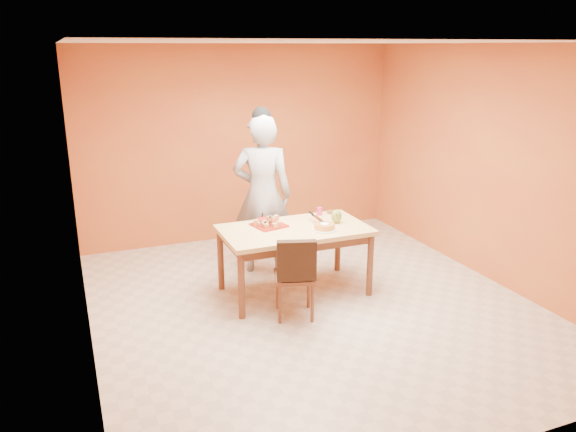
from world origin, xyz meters
name	(u,v)px	position (x,y,z in m)	size (l,w,h in m)	color
floor	(313,305)	(0.00, 0.00, 0.00)	(5.00, 5.00, 0.00)	#B9B09E
ceiling	(317,42)	(0.00, 0.00, 2.70)	(5.00, 5.00, 0.00)	white
wall_back	(240,144)	(0.00, 2.50, 1.35)	(4.50, 4.50, 0.00)	#BC6C2B
wall_left	(77,206)	(-2.25, 0.00, 1.35)	(5.00, 5.00, 0.00)	#BC6C2B
wall_right	(493,166)	(2.25, 0.00, 1.35)	(5.00, 5.00, 0.00)	#BC6C2B
dining_table	(294,236)	(-0.05, 0.40, 0.67)	(1.60, 0.90, 0.76)	#DCC573
dining_chair	(295,275)	(-0.27, -0.15, 0.46)	(0.52, 0.57, 0.88)	brown
pastry_pile	(269,220)	(-0.29, 0.57, 0.83)	(0.29, 0.29, 0.10)	tan
person	(263,195)	(-0.16, 1.14, 0.96)	(0.70, 0.46, 1.92)	gray
pastry_platter	(269,225)	(-0.29, 0.57, 0.77)	(0.33, 0.33, 0.02)	maroon
red_dinner_plate	(267,221)	(-0.25, 0.74, 0.77)	(0.27, 0.27, 0.02)	maroon
white_cake_plate	(324,229)	(0.22, 0.22, 0.77)	(0.29, 0.29, 0.01)	silver
sponge_cake	(324,226)	(0.22, 0.22, 0.80)	(0.23, 0.23, 0.05)	orange
cake_server	(318,219)	(0.23, 0.40, 0.83)	(0.05, 0.27, 0.01)	silver
egg_ornament	(336,216)	(0.45, 0.39, 0.84)	(0.12, 0.10, 0.15)	olive
magenta_glass	(319,211)	(0.41, 0.74, 0.81)	(0.06, 0.06, 0.09)	#C21D68
checker_tin	(331,212)	(0.56, 0.75, 0.78)	(0.10, 0.10, 0.03)	#37230F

